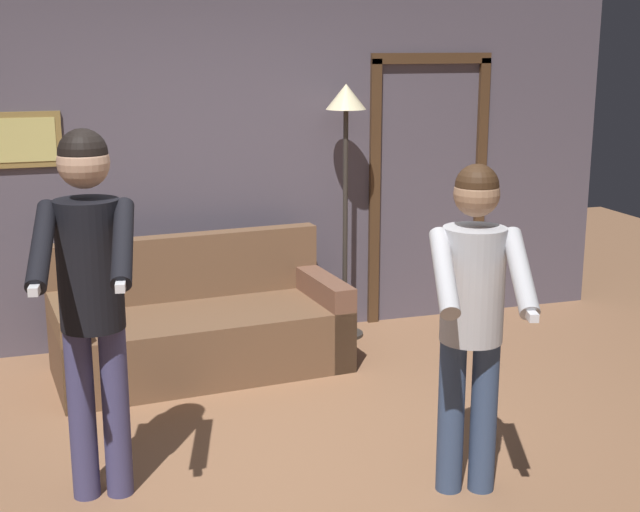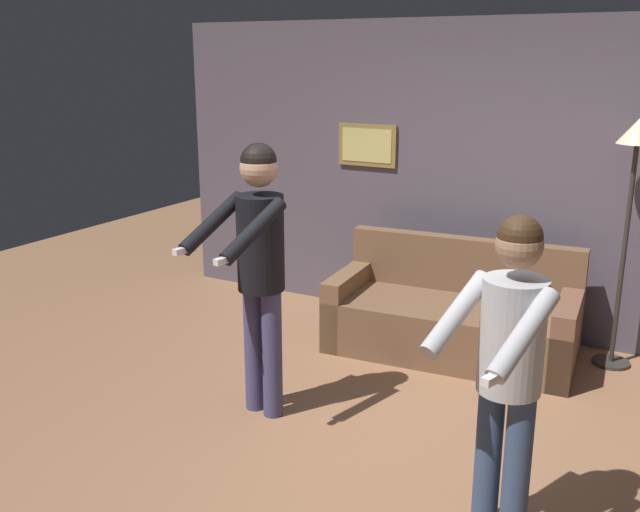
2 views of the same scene
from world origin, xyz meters
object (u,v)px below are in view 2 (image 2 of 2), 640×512
object	(u,v)px
person_standing_right	(509,353)
torchiere_lamp	(634,170)
couch	(452,319)
person_standing_left	(259,254)

from	to	relation	value
person_standing_right	torchiere_lamp	bearing A→B (deg)	84.89
couch	person_standing_left	size ratio (longest dim) A/B	1.10
couch	person_standing_right	bearing A→B (deg)	-65.47
torchiere_lamp	person_standing_right	world-z (taller)	torchiere_lamp
couch	person_standing_right	xyz separation A→B (m)	(0.94, -2.07, 0.69)
couch	torchiere_lamp	xyz separation A→B (m)	(1.16, 0.37, 1.23)
person_standing_left	torchiere_lamp	bearing A→B (deg)	45.30
torchiere_lamp	person_standing_left	world-z (taller)	torchiere_lamp
couch	person_standing_right	distance (m)	2.38
torchiere_lamp	person_standing_left	size ratio (longest dim) A/B	1.05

